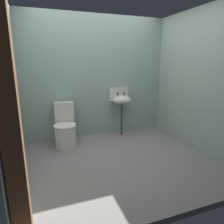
# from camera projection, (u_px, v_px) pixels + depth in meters

# --- Properties ---
(ground_plane) EXTENTS (3.32, 2.75, 0.08)m
(ground_plane) POSITION_uv_depth(u_px,v_px,m) (118.00, 160.00, 3.29)
(ground_plane) COLOR slate
(wall_back) EXTENTS (3.32, 0.10, 2.41)m
(wall_back) POSITION_uv_depth(u_px,v_px,m) (96.00, 78.00, 4.10)
(wall_back) COLOR #8FA69D
(wall_back) RESTS_ON ground
(wall_left) EXTENTS (0.10, 2.55, 2.41)m
(wall_left) POSITION_uv_depth(u_px,v_px,m) (6.00, 87.00, 2.57)
(wall_left) COLOR #92A499
(wall_left) RESTS_ON ground
(wall_right) EXTENTS (0.10, 2.55, 2.41)m
(wall_right) POSITION_uv_depth(u_px,v_px,m) (195.00, 80.00, 3.58)
(wall_right) COLOR #92A599
(wall_right) RESTS_ON ground
(wooden_door_post) EXTENTS (0.16, 0.16, 2.41)m
(wooden_door_post) POSITION_uv_depth(u_px,v_px,m) (8.00, 104.00, 1.59)
(wooden_door_post) COLOR brown
(wooden_door_post) RESTS_ON ground
(toilet_near_wall) EXTENTS (0.45, 0.63, 0.78)m
(toilet_near_wall) POSITION_uv_depth(u_px,v_px,m) (65.00, 129.00, 3.71)
(toilet_near_wall) COLOR silver
(toilet_near_wall) RESTS_ON ground
(sink) EXTENTS (0.42, 0.35, 0.99)m
(sink) POSITION_uv_depth(u_px,v_px,m) (121.00, 100.00, 4.17)
(sink) COLOR #2F3235
(sink) RESTS_ON ground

